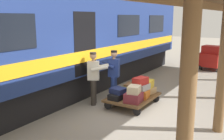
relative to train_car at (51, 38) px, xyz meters
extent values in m
plane|color=gray|center=(-3.51, 0.00, -2.06)|extent=(60.00, 60.00, 0.00)
cylinder|color=brown|center=(-5.62, 0.00, -0.36)|extent=(0.24, 0.24, 3.40)
cylinder|color=brown|center=(-5.62, 3.02, -0.36)|extent=(0.24, 0.24, 3.40)
cube|color=navy|center=(0.00, 0.00, 0.29)|extent=(3.00, 16.68, 2.90)
cube|color=black|center=(0.00, 0.00, -1.61)|extent=(2.55, 15.85, 0.90)
cube|color=gold|center=(-1.51, 0.00, -0.51)|extent=(0.03, 16.35, 0.36)
cube|color=black|center=(-1.51, -5.84, 0.39)|extent=(0.02, 1.83, 0.84)
cube|color=black|center=(-1.51, -2.92, 0.39)|extent=(0.02, 1.83, 0.84)
cube|color=black|center=(-1.51, 2.92, 0.39)|extent=(0.02, 1.83, 0.84)
cube|color=black|center=(-1.45, 0.00, -0.11)|extent=(0.12, 1.10, 2.00)
cube|color=brown|center=(-2.96, -0.52, -1.78)|extent=(1.24, 1.75, 0.07)
cylinder|color=black|center=(-3.46, 0.18, -1.94)|extent=(0.25, 0.05, 0.25)
cylinder|color=black|center=(-2.46, 0.18, -1.94)|extent=(0.25, 0.05, 0.25)
cylinder|color=black|center=(-3.46, -1.23, -1.94)|extent=(0.25, 0.05, 0.25)
cylinder|color=black|center=(-2.46, -1.23, -1.94)|extent=(0.25, 0.05, 0.25)
cube|color=brown|center=(-2.68, -0.52, -1.64)|extent=(0.54, 0.65, 0.20)
cube|color=maroon|center=(-3.24, -0.04, -1.61)|extent=(0.53, 0.61, 0.27)
cube|color=tan|center=(-3.24, -1.01, -1.64)|extent=(0.45, 0.62, 0.20)
cube|color=#CC6B23|center=(-3.24, -0.52, -1.62)|extent=(0.52, 0.52, 0.24)
cube|color=black|center=(-2.68, -0.04, -1.66)|extent=(0.39, 0.62, 0.17)
cube|color=brown|center=(-2.68, -1.01, -1.62)|extent=(0.51, 0.56, 0.25)
cube|color=beige|center=(-3.25, -0.03, -1.36)|extent=(0.42, 0.50, 0.22)
cube|color=gold|center=(-3.23, -1.01, -1.42)|extent=(0.42, 0.60, 0.24)
cube|color=navy|center=(-2.69, -0.07, -1.49)|extent=(0.47, 0.46, 0.16)
cube|color=#9EA0A5|center=(-3.24, -0.54, -1.41)|extent=(0.42, 0.53, 0.19)
cube|color=#AD231E|center=(-3.23, -0.50, -1.20)|extent=(0.38, 0.53, 0.22)
cylinder|color=navy|center=(-2.12, -0.78, -1.65)|extent=(0.16, 0.16, 0.82)
cylinder|color=navy|center=(-2.17, -0.59, -1.65)|extent=(0.16, 0.16, 0.82)
cube|color=navy|center=(-2.15, -0.68, -0.94)|extent=(0.41, 0.31, 0.60)
cylinder|color=tan|center=(-2.15, -0.68, -0.61)|extent=(0.09, 0.09, 0.06)
sphere|color=tan|center=(-2.15, -0.68, -0.47)|extent=(0.22, 0.22, 0.22)
cylinder|color=black|center=(-2.15, -0.68, -0.39)|extent=(0.21, 0.21, 0.06)
cylinder|color=navy|center=(-1.89, -0.78, -0.84)|extent=(0.54, 0.24, 0.21)
cylinder|color=navy|center=(-1.98, -0.47, -0.84)|extent=(0.54, 0.24, 0.21)
cylinder|color=#332D28|center=(-1.87, 0.13, -1.65)|extent=(0.16, 0.16, 0.82)
cylinder|color=#332D28|center=(-1.77, -0.05, -1.65)|extent=(0.16, 0.16, 0.82)
cube|color=silver|center=(-1.82, 0.04, -0.94)|extent=(0.42, 0.37, 0.60)
cylinder|color=tan|center=(-1.82, 0.04, -0.61)|extent=(0.09, 0.09, 0.06)
sphere|color=tan|center=(-1.82, 0.04, -0.47)|extent=(0.22, 0.22, 0.22)
cylinder|color=#332D28|center=(-1.82, 0.04, -0.39)|extent=(0.21, 0.21, 0.06)
cylinder|color=silver|center=(-2.09, 0.07, -0.84)|extent=(0.51, 0.34, 0.21)
cylinder|color=silver|center=(-1.94, -0.21, -0.84)|extent=(0.51, 0.34, 0.21)
cube|color=#B21E19|center=(-3.91, -8.06, -1.51)|extent=(1.34, 1.85, 0.70)
cube|color=#B21E19|center=(-3.91, -7.71, -1.01)|extent=(1.00, 0.83, 0.50)
cylinder|color=black|center=(-4.36, -7.46, -1.86)|extent=(0.12, 0.40, 0.40)
cylinder|color=black|center=(-3.46, -7.46, -1.86)|extent=(0.12, 0.40, 0.40)
cylinder|color=black|center=(-4.36, -8.66, -1.86)|extent=(0.12, 0.40, 0.40)
cylinder|color=black|center=(-3.46, -8.66, -1.86)|extent=(0.12, 0.40, 0.40)
camera|label=1|loc=(-6.51, 6.39, 0.73)|focal=40.65mm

